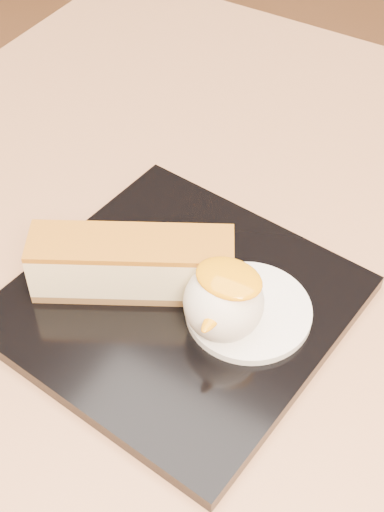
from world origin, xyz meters
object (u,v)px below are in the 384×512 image
Objects in this scene: dessert_plate at (178,305)px; cheesecake at (132,264)px; table at (237,413)px; ice_cream_scoop at (224,302)px.

cheesecake is at bearing -171.87° from dessert_plate.
table is 3.64× the size of dessert_plate.
dessert_plate is at bearing -141.56° from table.
table is at bearing 38.44° from dessert_plate.
table is 0.21m from cheesecake.
ice_cream_scoop is (-0.00, -0.04, 0.19)m from table.
table is 0.17m from dessert_plate.
ice_cream_scoop reaches higher than cheesecake.
dessert_plate is at bearing -21.06° from cheesecake.
ice_cream_scoop reaches higher than dessert_plate.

